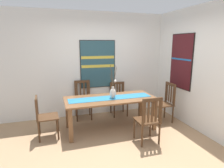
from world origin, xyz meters
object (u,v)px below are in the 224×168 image
(chair_1, at_px, (149,119))
(centerpiece_vase, at_px, (113,92))
(dining_table, at_px, (110,102))
(painting_on_side_wall, at_px, (181,62))
(painting_on_back_wall, at_px, (98,64))
(chair_3, at_px, (44,116))
(chair_0, at_px, (118,97))
(chair_2, at_px, (165,102))
(chair_4, at_px, (83,99))

(chair_1, bearing_deg, centerpiece_vase, 120.39)
(dining_table, relative_size, painting_on_side_wall, 1.52)
(painting_on_back_wall, bearing_deg, chair_1, -74.10)
(chair_3, bearing_deg, centerpiece_vase, -1.69)
(centerpiece_vase, distance_m, chair_0, 1.03)
(chair_2, height_order, painting_on_back_wall, painting_on_back_wall)
(chair_1, bearing_deg, dining_table, 121.38)
(chair_4, bearing_deg, chair_0, -2.90)
(centerpiece_vase, distance_m, chair_3, 1.50)
(chair_3, bearing_deg, dining_table, 0.08)
(centerpiece_vase, height_order, chair_2, centerpiece_vase)
(painting_on_back_wall, relative_size, painting_on_side_wall, 0.94)
(centerpiece_vase, bearing_deg, dining_table, 135.64)
(chair_1, distance_m, painting_on_back_wall, 2.13)
(painting_on_back_wall, bearing_deg, centerpiece_vase, -86.27)
(dining_table, relative_size, chair_2, 2.08)
(painting_on_back_wall, bearing_deg, chair_0, -24.61)
(dining_table, height_order, chair_3, chair_3)
(chair_0, bearing_deg, chair_4, 177.10)
(chair_2, relative_size, painting_on_side_wall, 0.73)
(chair_4, bearing_deg, painting_on_side_wall, -20.14)
(chair_0, relative_size, painting_on_back_wall, 0.70)
(chair_4, bearing_deg, painting_on_back_wall, 21.76)
(chair_1, xyz_separation_m, painting_on_side_wall, (1.30, 0.85, 0.98))
(painting_on_back_wall, bearing_deg, chair_2, -35.47)
(dining_table, xyz_separation_m, chair_4, (-0.48, 0.85, -0.13))
(chair_1, distance_m, chair_4, 1.95)
(centerpiece_vase, relative_size, chair_2, 0.77)
(chair_0, height_order, painting_on_back_wall, painting_on_back_wall)
(dining_table, xyz_separation_m, centerpiece_vase, (0.05, -0.04, 0.24))
(chair_0, height_order, chair_2, chair_2)
(centerpiece_vase, bearing_deg, chair_2, 2.34)
(dining_table, height_order, painting_on_side_wall, painting_on_side_wall)
(chair_4, distance_m, painting_on_side_wall, 2.62)
(centerpiece_vase, distance_m, painting_on_side_wall, 1.86)
(centerpiece_vase, height_order, chair_0, centerpiece_vase)
(chair_4, relative_size, painting_on_back_wall, 0.78)
(chair_0, distance_m, painting_on_back_wall, 1.05)
(dining_table, distance_m, chair_3, 1.40)
(chair_3, bearing_deg, painting_on_side_wall, 0.38)
(dining_table, height_order, chair_0, chair_0)
(chair_0, bearing_deg, dining_table, -120.47)
(centerpiece_vase, bearing_deg, chair_4, 120.15)
(chair_3, relative_size, painting_on_side_wall, 0.66)
(chair_1, bearing_deg, chair_2, 42.92)
(chair_2, xyz_separation_m, chair_4, (-1.89, 0.84, 0.00))
(chair_0, relative_size, painting_on_side_wall, 0.66)
(painting_on_back_wall, bearing_deg, chair_3, -142.89)
(dining_table, relative_size, painting_on_back_wall, 1.60)
(chair_0, distance_m, chair_3, 2.04)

